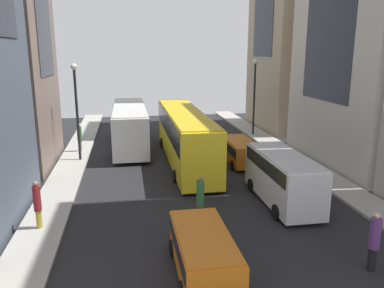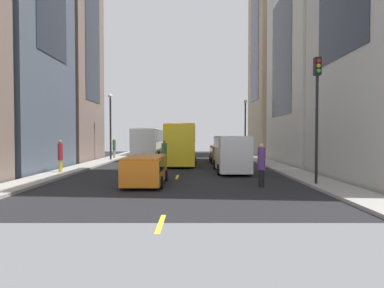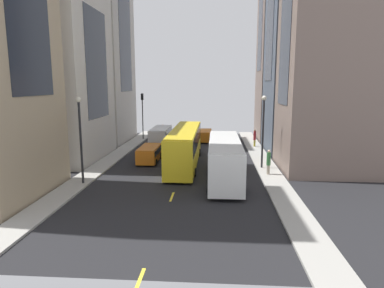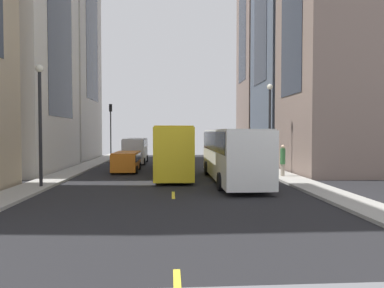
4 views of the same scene
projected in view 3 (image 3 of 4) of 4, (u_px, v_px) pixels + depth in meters
name	position (u px, v px, depth m)	size (l,w,h in m)	color
ground_plane	(185.00, 163.00, 34.36)	(41.85, 41.85, 0.00)	black
sidewalk_west	(264.00, 163.00, 33.81)	(2.00, 44.00, 0.15)	#9E9B93
sidewalk_east	(109.00, 161.00, 34.89)	(2.00, 44.00, 0.15)	#9E9B93
lane_stripe_0	(197.00, 133.00, 54.99)	(0.16, 2.00, 0.01)	yellow
lane_stripe_1	(192.00, 145.00, 44.68)	(0.16, 2.00, 0.01)	yellow
lane_stripe_2	(185.00, 163.00, 34.36)	(0.16, 2.00, 0.01)	yellow
lane_stripe_3	(172.00, 197.00, 24.05)	(0.16, 2.00, 0.01)	yellow
lane_stripe_4	(139.00, 281.00, 13.73)	(0.16, 2.00, 0.01)	yellow
building_west_2	(344.00, 19.00, 29.32)	(9.89, 8.11, 26.95)	#7A665B
building_east_0	(101.00, 27.00, 45.08)	(6.63, 10.52, 30.74)	#B7B2A8
building_east_1	(64.00, 65.00, 34.75)	(6.94, 11.16, 19.73)	beige
city_bus_white	(225.00, 156.00, 28.08)	(2.80, 11.49, 3.35)	silver
streetcar_yellow	(185.00, 144.00, 33.25)	(2.70, 13.99, 3.59)	yellow
delivery_van_white	(161.00, 136.00, 41.97)	(2.25, 6.06, 2.58)	white
car_orange_0	(205.00, 135.00, 47.33)	(2.08, 4.52, 1.52)	orange
car_orange_1	(149.00, 153.00, 34.73)	(2.06, 4.71, 1.60)	orange
pedestrian_waiting_curb	(199.00, 137.00, 43.50)	(0.35, 0.35, 2.31)	navy
pedestrian_walking_far	(255.00, 137.00, 42.48)	(0.33, 0.33, 2.15)	gold
pedestrian_crossing_mid	(163.00, 132.00, 48.52)	(0.40, 0.40, 2.22)	black
pedestrian_crossing_near	(269.00, 161.00, 29.31)	(0.35, 0.35, 2.17)	gray
traffic_light_near_corner	(142.00, 108.00, 47.98)	(0.32, 0.44, 6.44)	black
streetlamp_near	(263.00, 124.00, 31.18)	(0.44, 0.44, 6.72)	black
streetlamp_far	(80.00, 131.00, 26.19)	(0.44, 0.44, 6.81)	black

